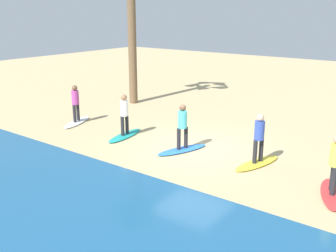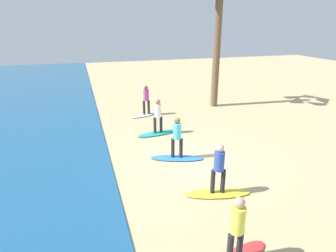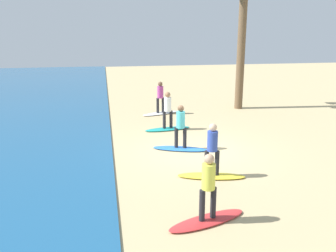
{
  "view_description": "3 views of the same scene",
  "coord_description": "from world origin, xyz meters",
  "px_view_note": "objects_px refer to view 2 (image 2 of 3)",
  "views": [
    {
      "loc": [
        -7.48,
        11.56,
        4.92
      ],
      "look_at": [
        1.03,
        0.25,
        0.75
      ],
      "focal_mm": 42.32,
      "sensor_mm": 36.0,
      "label": 1
    },
    {
      "loc": [
        -9.54,
        3.8,
        5.15
      ],
      "look_at": [
        1.48,
        0.43,
        0.96
      ],
      "focal_mm": 30.98,
      "sensor_mm": 36.0,
      "label": 2
    },
    {
      "loc": [
        -12.78,
        3.19,
        4.57
      ],
      "look_at": [
        -0.77,
        1.1,
        1.24
      ],
      "focal_mm": 39.57,
      "sensor_mm": 36.0,
      "label": 3
    }
  ],
  "objects_px": {
    "surfer_yellow": "(219,165)",
    "surfboard_teal": "(158,133)",
    "surfboard_white": "(147,114)",
    "surfboard_yellow": "(217,193)",
    "surfer_white": "(146,98)",
    "surfboard_blue": "(177,158)",
    "palm_tree": "(219,2)",
    "surfer_blue": "(177,135)",
    "surfer_teal": "(158,114)",
    "surfer_red": "(237,225)"
  },
  "relations": [
    {
      "from": "surfer_yellow",
      "to": "surfboard_teal",
      "type": "xyz_separation_m",
      "value": [
        5.55,
        0.42,
        -0.99
      ]
    },
    {
      "from": "surfer_yellow",
      "to": "surfboard_white",
      "type": "relative_size",
      "value": 0.78
    },
    {
      "from": "surfboard_yellow",
      "to": "surfer_white",
      "type": "height_order",
      "value": "surfer_white"
    },
    {
      "from": "surfboard_yellow",
      "to": "surfer_yellow",
      "type": "xyz_separation_m",
      "value": [
        0.0,
        -0.0,
        0.99
      ]
    },
    {
      "from": "surfboard_blue",
      "to": "surfboard_teal",
      "type": "bearing_deg",
      "value": -70.88
    },
    {
      "from": "surfer_yellow",
      "to": "palm_tree",
      "type": "relative_size",
      "value": 0.21
    },
    {
      "from": "surfboard_yellow",
      "to": "surfer_blue",
      "type": "relative_size",
      "value": 1.28
    },
    {
      "from": "surfer_yellow",
      "to": "surfboard_white",
      "type": "bearing_deg",
      "value": 1.81
    },
    {
      "from": "surfer_blue",
      "to": "surfboard_teal",
      "type": "height_order",
      "value": "surfer_blue"
    },
    {
      "from": "surfboard_white",
      "to": "surfer_teal",
      "type": "bearing_deg",
      "value": 66.27
    },
    {
      "from": "surfer_white",
      "to": "surfer_blue",
      "type": "bearing_deg",
      "value": 178.65
    },
    {
      "from": "surfboard_teal",
      "to": "surfboard_white",
      "type": "distance_m",
      "value": 3.09
    },
    {
      "from": "surfer_white",
      "to": "surfboard_yellow",
      "type": "bearing_deg",
      "value": -178.19
    },
    {
      "from": "surfboard_blue",
      "to": "surfer_white",
      "type": "height_order",
      "value": "surfer_white"
    },
    {
      "from": "surfboard_yellow",
      "to": "surfer_teal",
      "type": "bearing_deg",
      "value": -72.79
    },
    {
      "from": "surfer_yellow",
      "to": "surfer_white",
      "type": "height_order",
      "value": "same"
    },
    {
      "from": "surfboard_yellow",
      "to": "surfboard_teal",
      "type": "height_order",
      "value": "same"
    },
    {
      "from": "surfboard_white",
      "to": "surfer_yellow",
      "type": "bearing_deg",
      "value": 70.72
    },
    {
      "from": "surfer_teal",
      "to": "surfer_white",
      "type": "xyz_separation_m",
      "value": [
        3.09,
        -0.14,
        0.0
      ]
    },
    {
      "from": "surfboard_blue",
      "to": "surfboard_teal",
      "type": "distance_m",
      "value": 2.81
    },
    {
      "from": "surfer_yellow",
      "to": "palm_tree",
      "type": "height_order",
      "value": "palm_tree"
    },
    {
      "from": "surfer_yellow",
      "to": "surfboard_teal",
      "type": "distance_m",
      "value": 5.66
    },
    {
      "from": "surfer_red",
      "to": "surfboard_yellow",
      "type": "relative_size",
      "value": 0.78
    },
    {
      "from": "surfboard_teal",
      "to": "surfer_teal",
      "type": "height_order",
      "value": "surfer_teal"
    },
    {
      "from": "surfboard_blue",
      "to": "surfer_blue",
      "type": "height_order",
      "value": "surfer_blue"
    },
    {
      "from": "surfer_teal",
      "to": "surfboard_white",
      "type": "bearing_deg",
      "value": -2.64
    },
    {
      "from": "surfboard_teal",
      "to": "palm_tree",
      "type": "xyz_separation_m",
      "value": [
        3.74,
        -4.72,
        6.13
      ]
    },
    {
      "from": "surfer_red",
      "to": "palm_tree",
      "type": "relative_size",
      "value": 0.21
    },
    {
      "from": "surfboard_teal",
      "to": "surfboard_white",
      "type": "bearing_deg",
      "value": -101.63
    },
    {
      "from": "surfboard_blue",
      "to": "surfboard_white",
      "type": "bearing_deg",
      "value": -72.29
    },
    {
      "from": "surfboard_blue",
      "to": "surfboard_white",
      "type": "distance_m",
      "value": 5.9
    },
    {
      "from": "surfer_red",
      "to": "surfboard_teal",
      "type": "bearing_deg",
      "value": -3.14
    },
    {
      "from": "surfer_blue",
      "to": "palm_tree",
      "type": "relative_size",
      "value": 0.21
    },
    {
      "from": "surfboard_blue",
      "to": "surfer_teal",
      "type": "xyz_separation_m",
      "value": [
        2.81,
        0.0,
        0.99
      ]
    },
    {
      "from": "surfer_teal",
      "to": "surfboard_white",
      "type": "xyz_separation_m",
      "value": [
        3.09,
        -0.14,
        -0.99
      ]
    },
    {
      "from": "surfer_yellow",
      "to": "surfer_teal",
      "type": "bearing_deg",
      "value": 4.28
    },
    {
      "from": "surfer_red",
      "to": "surfer_white",
      "type": "height_order",
      "value": "same"
    },
    {
      "from": "surfboard_yellow",
      "to": "palm_tree",
      "type": "xyz_separation_m",
      "value": [
        9.3,
        -4.31,
        6.13
      ]
    },
    {
      "from": "surfer_teal",
      "to": "palm_tree",
      "type": "relative_size",
      "value": 0.21
    },
    {
      "from": "surfer_blue",
      "to": "surfer_teal",
      "type": "bearing_deg",
      "value": 0.06
    },
    {
      "from": "surfer_yellow",
      "to": "surfboard_white",
      "type": "height_order",
      "value": "surfer_yellow"
    },
    {
      "from": "surfer_blue",
      "to": "surfer_teal",
      "type": "distance_m",
      "value": 2.81
    },
    {
      "from": "surfer_blue",
      "to": "surfer_white",
      "type": "distance_m",
      "value": 5.9
    },
    {
      "from": "surfer_teal",
      "to": "palm_tree",
      "type": "distance_m",
      "value": 7.92
    },
    {
      "from": "surfer_teal",
      "to": "surfer_blue",
      "type": "bearing_deg",
      "value": -179.94
    },
    {
      "from": "surfboard_white",
      "to": "surfer_white",
      "type": "height_order",
      "value": "surfer_white"
    },
    {
      "from": "surfer_blue",
      "to": "surfboard_teal",
      "type": "distance_m",
      "value": 2.98
    },
    {
      "from": "surfboard_blue",
      "to": "surfboard_teal",
      "type": "relative_size",
      "value": 1.0
    },
    {
      "from": "surfer_yellow",
      "to": "surfer_blue",
      "type": "relative_size",
      "value": 1.0
    },
    {
      "from": "surfer_teal",
      "to": "surfer_white",
      "type": "relative_size",
      "value": 1.0
    }
  ]
}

